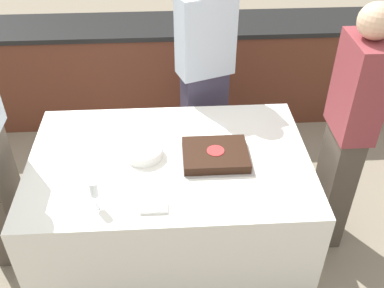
{
  "coord_description": "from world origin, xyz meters",
  "views": [
    {
      "loc": [
        0.01,
        -2.12,
        2.47
      ],
      "look_at": [
        0.14,
        0.0,
        0.84
      ],
      "focal_mm": 42.0,
      "sensor_mm": 36.0,
      "label": 1
    }
  ],
  "objects_px": {
    "person_cutting_cake": "(205,75)",
    "plate_stack": "(144,152)",
    "person_seated_right": "(347,134)",
    "wine_glass": "(94,190)",
    "cake": "(215,155)"
  },
  "relations": [
    {
      "from": "wine_glass",
      "to": "person_cutting_cake",
      "type": "relative_size",
      "value": 0.1
    },
    {
      "from": "cake",
      "to": "wine_glass",
      "type": "xyz_separation_m",
      "value": [
        -0.68,
        -0.36,
        0.09
      ]
    },
    {
      "from": "plate_stack",
      "to": "person_seated_right",
      "type": "height_order",
      "value": "person_seated_right"
    },
    {
      "from": "person_cutting_cake",
      "to": "person_seated_right",
      "type": "xyz_separation_m",
      "value": [
        0.8,
        -0.79,
        0.01
      ]
    },
    {
      "from": "person_cutting_cake",
      "to": "wine_glass",
      "type": "bearing_deg",
      "value": 40.41
    },
    {
      "from": "wine_glass",
      "to": "person_seated_right",
      "type": "xyz_separation_m",
      "value": [
        1.47,
        0.39,
        0.02
      ]
    },
    {
      "from": "plate_stack",
      "to": "wine_glass",
      "type": "relative_size",
      "value": 1.4
    },
    {
      "from": "person_cutting_cake",
      "to": "person_seated_right",
      "type": "height_order",
      "value": "person_seated_right"
    },
    {
      "from": "cake",
      "to": "person_seated_right",
      "type": "relative_size",
      "value": 0.26
    },
    {
      "from": "cake",
      "to": "plate_stack",
      "type": "xyz_separation_m",
      "value": [
        -0.43,
        0.05,
        0.0
      ]
    },
    {
      "from": "person_cutting_cake",
      "to": "person_seated_right",
      "type": "distance_m",
      "value": 1.12
    },
    {
      "from": "wine_glass",
      "to": "person_seated_right",
      "type": "distance_m",
      "value": 1.52
    },
    {
      "from": "wine_glass",
      "to": "person_cutting_cake",
      "type": "xyz_separation_m",
      "value": [
        0.68,
        1.17,
        0.02
      ]
    },
    {
      "from": "person_cutting_cake",
      "to": "plate_stack",
      "type": "bearing_deg",
      "value": 40.55
    },
    {
      "from": "cake",
      "to": "plate_stack",
      "type": "bearing_deg",
      "value": 172.84
    }
  ]
}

